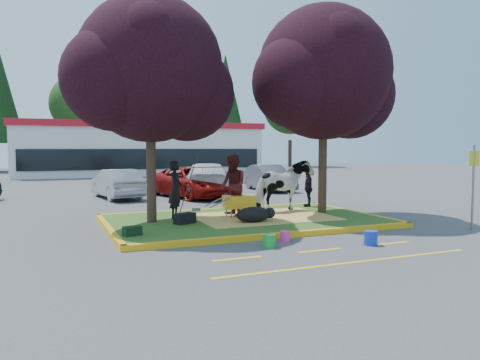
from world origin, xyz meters
name	(u,v)px	position (x,y,z in m)	size (l,w,h in m)	color
ground	(245,223)	(0.00, 0.00, 0.00)	(90.00, 90.00, 0.00)	#424244
median_island	(245,221)	(0.00, 0.00, 0.07)	(8.00, 5.00, 0.15)	#294E18
curb_near	(285,235)	(0.00, -2.58, 0.07)	(8.30, 0.16, 0.15)	gold
curb_far	(217,210)	(0.00, 2.58, 0.07)	(8.30, 0.16, 0.15)	gold
curb_left	(109,230)	(-4.08, 0.00, 0.07)	(0.16, 5.30, 0.15)	gold
curb_right	(355,213)	(4.08, 0.00, 0.07)	(0.16, 5.30, 0.15)	gold
straw_bedding	(263,217)	(0.60, 0.00, 0.15)	(4.20, 3.00, 0.01)	#E4BC5E
tree_purple_left	(151,76)	(-2.78, 0.38, 4.36)	(5.06, 4.20, 6.51)	black
tree_purple_right	(325,79)	(2.92, 0.18, 4.56)	(5.30, 4.40, 6.82)	black
fire_lane_stripe_a	(237,259)	(-2.00, -4.20, 0.00)	(1.10, 0.12, 0.01)	yellow
fire_lane_stripe_b	(319,251)	(0.00, -4.20, 0.00)	(1.10, 0.12, 0.01)	yellow
fire_lane_stripe_c	(390,243)	(2.00, -4.20, 0.00)	(1.10, 0.12, 0.01)	yellow
fire_lane_long	(352,263)	(0.00, -5.40, 0.00)	(6.00, 0.10, 0.01)	yellow
retail_building	(139,148)	(2.00, 27.98, 2.25)	(20.40, 8.40, 4.40)	silver
treeline	(113,96)	(1.23, 37.61, 7.73)	(46.58, 7.80, 14.63)	black
cow	(283,186)	(1.72, 0.77, 1.03)	(0.95, 2.08, 1.76)	white
calf	(253,215)	(-0.11, -0.85, 0.38)	(1.06, 0.60, 0.46)	black
handler	(176,189)	(-1.94, 0.89, 1.03)	(0.64, 0.42, 1.76)	black
visitor_a	(233,185)	(-0.20, 0.53, 1.12)	(0.95, 0.74, 1.95)	#491514
visitor_b	(308,188)	(3.27, 1.71, 0.83)	(0.80, 0.33, 1.37)	black
wheelbarrow	(239,202)	(-0.05, 0.36, 0.61)	(1.77, 0.76, 0.66)	black
gear_bag_dark	(185,218)	(-2.00, -0.28, 0.30)	(0.59, 0.32, 0.30)	black
gear_bag_green	(132,231)	(-3.70, -1.54, 0.27)	(0.43, 0.27, 0.23)	black
sign_post	(473,178)	(5.44, -3.56, 1.47)	(0.34, 0.08, 2.39)	slate
bucket_green	(269,241)	(-0.91, -3.49, 0.16)	(0.30, 0.30, 0.32)	#179631
bucket_pink	(285,237)	(-0.26, -3.06, 0.14)	(0.26, 0.26, 0.28)	#E03191
bucket_blue	(371,238)	(1.45, -4.17, 0.17)	(0.32, 0.32, 0.34)	#1631B6
car_silver	(117,184)	(-2.63, 8.61, 0.67)	(1.42, 4.06, 1.34)	#93969A
car_red	(192,182)	(0.70, 7.80, 0.71)	(2.36, 5.11, 1.42)	maroon
car_white	(206,179)	(1.55, 8.27, 0.78)	(2.20, 5.40, 1.57)	silver
car_grey	(269,178)	(5.52, 9.48, 0.69)	(1.46, 4.18, 1.38)	#54565B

